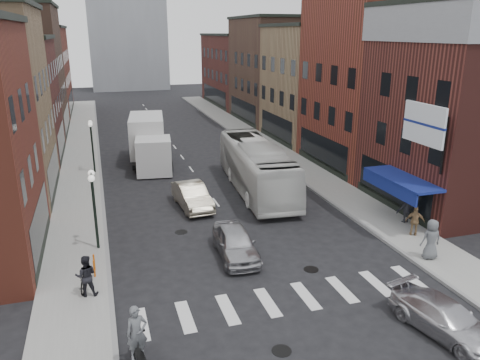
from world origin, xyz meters
The scene contains 29 objects.
ground centered at (0.00, 0.00, 0.00)m, with size 160.00×160.00×0.00m, color black.
sidewalk_left centered at (-8.50, 22.00, 0.07)m, with size 3.00×74.00×0.15m, color gray.
sidewalk_right centered at (8.50, 22.00, 0.07)m, with size 3.00×74.00×0.15m, color gray.
curb_left centered at (-7.00, 22.00, 0.00)m, with size 0.20×74.00×0.16m, color gray.
curb_right centered at (7.00, 22.00, 0.00)m, with size 0.20×74.00×0.16m, color gray.
crosswalk_stripes centered at (0.00, -3.00, 0.00)m, with size 12.00×2.20×0.01m, color silver.
bldg_left_far_a centered at (-14.99, 35.00, 6.65)m, with size 10.30×12.20×13.30m.
bldg_left_far_b centered at (-14.99, 49.00, 5.65)m, with size 10.30×16.20×11.30m.
bldg_right_corner centered at (14.99, 4.50, 6.15)m, with size 10.30×9.20×12.30m.
bldg_right_mid_a centered at (15.00, 14.00, 7.15)m, with size 10.30×10.20×14.30m.
bldg_right_mid_b centered at (14.99, 24.00, 5.65)m, with size 10.30×10.20×11.30m.
bldg_right_far_a centered at (14.99, 35.00, 6.15)m, with size 10.30×12.20×12.30m.
bldg_right_far_b centered at (14.99, 49.00, 5.15)m, with size 10.30×16.20×10.30m.
awning_blue centered at (8.93, 2.50, 2.63)m, with size 1.80×5.00×0.78m.
billboard_sign centered at (8.59, 0.50, 6.13)m, with size 1.52×3.00×3.70m.
streetlamp_near centered at (-7.40, 4.00, 2.91)m, with size 0.32×1.22×4.11m.
streetlamp_far centered at (-7.40, 18.00, 2.91)m, with size 0.32×1.22×4.11m.
bike_rack centered at (-7.60, 1.30, 0.55)m, with size 0.08×0.68×0.80m.
box_truck centered at (-2.98, 19.40, 1.91)m, with size 3.40×9.16×3.87m.
motorcycle_rider centered at (-6.30, -5.62, 1.14)m, with size 0.72×2.40×2.44m.
transit_bus centered at (3.27, 10.56, 1.70)m, with size 2.86×12.23×3.41m, color silver.
sedan_left_near centered at (-0.98, 1.33, 0.74)m, with size 1.75×4.36×1.49m, color #A9A9AD.
sedan_left_far centered at (-1.63, 8.57, 0.76)m, with size 1.61×4.62×1.52m, color beige.
curb_car centered at (4.53, -6.78, 0.63)m, with size 1.75×4.31×1.25m, color silver.
parked_bicycle centered at (-7.97, 0.10, 0.59)m, with size 0.58×1.66×0.87m, color black.
ped_left_solo centered at (-7.90, -0.48, 1.03)m, with size 0.86×0.50×1.77m, color black.
ped_right_a centered at (9.44, 2.31, 1.07)m, with size 1.19×0.59×1.85m, color black.
ped_right_b centered at (8.76, 0.59, 0.97)m, with size 0.96×0.48×1.64m, color olive.
ped_right_c centered at (7.79, -1.88, 1.14)m, with size 0.96×0.63×1.97m, color #585B5F.
Camera 1 is at (-6.91, -18.59, 10.56)m, focal length 35.00 mm.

